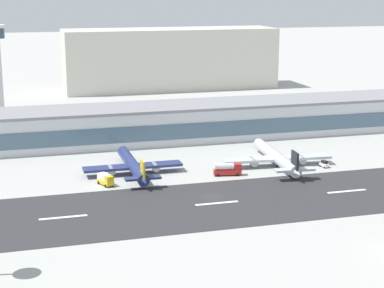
# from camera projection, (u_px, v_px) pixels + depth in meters

# --- Properties ---
(ground_plane) EXTENTS (1400.00, 1400.00, 0.00)m
(ground_plane) POSITION_uv_depth(u_px,v_px,m) (212.00, 197.00, 178.34)
(ground_plane) COLOR #A8A8A3
(runway_strip) EXTENTS (800.00, 37.86, 0.08)m
(runway_strip) POSITION_uv_depth(u_px,v_px,m) (218.00, 203.00, 172.96)
(runway_strip) COLOR #2D2D30
(runway_strip) RESTS_ON ground_plane
(runway_centreline_dash_3) EXTENTS (12.00, 1.20, 0.01)m
(runway_centreline_dash_3) POSITION_uv_depth(u_px,v_px,m) (63.00, 217.00, 162.24)
(runway_centreline_dash_3) COLOR white
(runway_centreline_dash_3) RESTS_ON runway_strip
(runway_centreline_dash_4) EXTENTS (12.00, 1.20, 0.01)m
(runway_centreline_dash_4) POSITION_uv_depth(u_px,v_px,m) (217.00, 203.00, 172.85)
(runway_centreline_dash_4) COLOR white
(runway_centreline_dash_4) RESTS_ON runway_strip
(runway_centreline_dash_5) EXTENTS (12.00, 1.20, 0.01)m
(runway_centreline_dash_5) POSITION_uv_depth(u_px,v_px,m) (347.00, 191.00, 182.98)
(runway_centreline_dash_5) COLOR white
(runway_centreline_dash_5) RESTS_ON runway_strip
(terminal_building) EXTENTS (198.54, 24.22, 13.45)m
(terminal_building) POSITION_uv_depth(u_px,v_px,m) (175.00, 122.00, 244.24)
(terminal_building) COLOR silver
(terminal_building) RESTS_ON ground_plane
(distant_hotel_block) EXTENTS (118.94, 31.10, 33.79)m
(distant_hotel_block) POSITION_uv_depth(u_px,v_px,m) (170.00, 59.00, 364.52)
(distant_hotel_block) COLOR beige
(distant_hotel_block) RESTS_ON ground_plane
(airliner_gold_tail_gate_0) EXTENTS (30.71, 40.07, 8.37)m
(airliner_gold_tail_gate_0) POSITION_uv_depth(u_px,v_px,m) (133.00, 166.00, 198.91)
(airliner_gold_tail_gate_0) COLOR navy
(airliner_gold_tail_gate_0) RESTS_ON ground_plane
(airliner_black_tail_gate_1) EXTENTS (36.31, 42.21, 8.81)m
(airliner_black_tail_gate_1) POSITION_uv_depth(u_px,v_px,m) (278.00, 158.00, 207.79)
(airliner_black_tail_gate_1) COLOR silver
(airliner_black_tail_gate_1) RESTS_ON ground_plane
(service_box_truck_0) EXTENTS (4.45, 6.46, 3.25)m
(service_box_truck_0) POSITION_uv_depth(u_px,v_px,m) (105.00, 179.00, 188.43)
(service_box_truck_0) COLOR gold
(service_box_truck_0) RESTS_ON ground_plane
(service_baggage_tug_1) EXTENTS (2.45, 3.47, 2.20)m
(service_baggage_tug_1) POSITION_uv_depth(u_px,v_px,m) (324.00, 164.00, 207.46)
(service_baggage_tug_1) COLOR white
(service_baggage_tug_1) RESTS_ON ground_plane
(service_fuel_truck_2) EXTENTS (8.84, 4.19, 3.95)m
(service_fuel_truck_2) POSITION_uv_depth(u_px,v_px,m) (227.00, 169.00, 198.18)
(service_fuel_truck_2) COLOR #B2231E
(service_fuel_truck_2) RESTS_ON ground_plane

